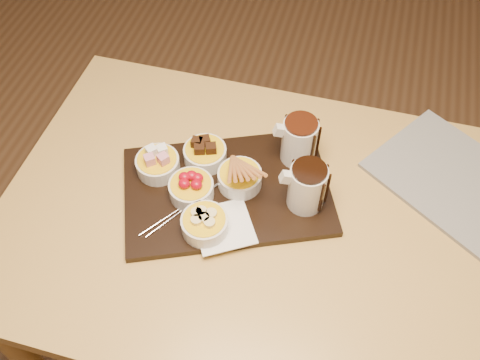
% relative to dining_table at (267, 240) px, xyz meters
% --- Properties ---
extents(ground, '(5.00, 5.00, 0.00)m').
position_rel_dining_table_xyz_m(ground, '(0.00, 0.00, -0.65)').
color(ground, brown).
rests_on(ground, ground).
extents(dining_table, '(1.20, 0.80, 0.75)m').
position_rel_dining_table_xyz_m(dining_table, '(0.00, 0.00, 0.00)').
color(dining_table, '#BF9547').
rests_on(dining_table, ground).
extents(serving_board, '(0.54, 0.46, 0.02)m').
position_rel_dining_table_xyz_m(serving_board, '(-0.11, 0.04, 0.11)').
color(serving_board, black).
rests_on(serving_board, dining_table).
extents(napkin, '(0.16, 0.16, 0.00)m').
position_rel_dining_table_xyz_m(napkin, '(-0.09, -0.06, 0.12)').
color(napkin, white).
rests_on(napkin, serving_board).
extents(bowl_marshmallows, '(0.10, 0.10, 0.04)m').
position_rel_dining_table_xyz_m(bowl_marshmallows, '(-0.27, 0.05, 0.14)').
color(bowl_marshmallows, silver).
rests_on(bowl_marshmallows, serving_board).
extents(bowl_cake, '(0.10, 0.10, 0.04)m').
position_rel_dining_table_xyz_m(bowl_cake, '(-0.18, 0.11, 0.14)').
color(bowl_cake, silver).
rests_on(bowl_cake, serving_board).
extents(bowl_strawberries, '(0.10, 0.10, 0.04)m').
position_rel_dining_table_xyz_m(bowl_strawberries, '(-0.18, 0.00, 0.14)').
color(bowl_strawberries, silver).
rests_on(bowl_strawberries, serving_board).
extents(bowl_biscotti, '(0.10, 0.10, 0.04)m').
position_rel_dining_table_xyz_m(bowl_biscotti, '(-0.08, 0.06, 0.14)').
color(bowl_biscotti, silver).
rests_on(bowl_biscotti, serving_board).
extents(bowl_bananas, '(0.10, 0.10, 0.04)m').
position_rel_dining_table_xyz_m(bowl_bananas, '(-0.12, -0.08, 0.14)').
color(bowl_bananas, silver).
rests_on(bowl_bananas, serving_board).
extents(pitcher_dark_chocolate, '(0.11, 0.11, 0.11)m').
position_rel_dining_table_xyz_m(pitcher_dark_chocolate, '(0.07, 0.05, 0.17)').
color(pitcher_dark_chocolate, silver).
rests_on(pitcher_dark_chocolate, serving_board).
extents(pitcher_milk_chocolate, '(0.11, 0.11, 0.11)m').
position_rel_dining_table_xyz_m(pitcher_milk_chocolate, '(0.03, 0.17, 0.17)').
color(pitcher_milk_chocolate, silver).
rests_on(pitcher_milk_chocolate, serving_board).
extents(fondue_skewers, '(0.23, 0.17, 0.01)m').
position_rel_dining_table_xyz_m(fondue_skewers, '(-0.18, -0.02, 0.12)').
color(fondue_skewers, silver).
rests_on(fondue_skewers, serving_board).
extents(newspaper, '(0.43, 0.41, 0.01)m').
position_rel_dining_table_xyz_m(newspaper, '(0.38, 0.21, 0.10)').
color(newspaper, beige).
rests_on(newspaper, dining_table).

